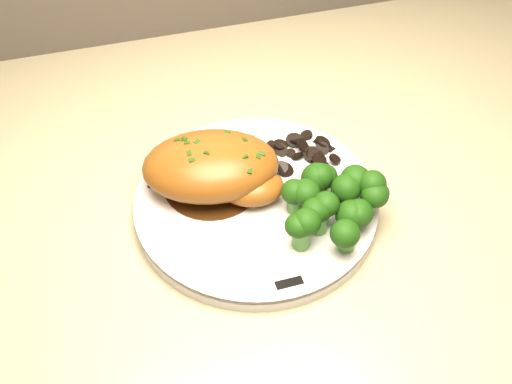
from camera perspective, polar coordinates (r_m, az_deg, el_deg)
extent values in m
cube|color=tan|center=(0.69, -2.21, -1.01)|extent=(2.19, 0.72, 0.03)
cylinder|color=silver|center=(0.66, 0.00, -1.07)|extent=(0.27, 0.27, 0.02)
cube|color=black|center=(0.71, 6.06, 4.13)|extent=(0.02, 0.03, 0.00)
cube|color=black|center=(0.68, -8.91, 1.07)|extent=(0.02, 0.03, 0.00)
cube|color=black|center=(0.59, 2.97, -8.09)|extent=(0.03, 0.01, 0.00)
cylinder|color=#351C09|center=(0.67, -3.93, 0.71)|extent=(0.10, 0.10, 0.00)
ellipsoid|color=brown|center=(0.65, -4.05, 2.34)|extent=(0.15, 0.12, 0.05)
ellipsoid|color=brown|center=(0.64, -0.33, 0.46)|extent=(0.07, 0.06, 0.03)
cube|color=#1E3B0C|center=(0.64, -7.90, 3.74)|extent=(0.01, 0.00, 0.00)
cube|color=#1E3B0C|center=(0.63, -6.44, 4.07)|extent=(0.01, 0.00, 0.00)
cube|color=#1E3B0C|center=(0.63, -4.94, 4.28)|extent=(0.01, 0.00, 0.00)
cube|color=#1E3B0C|center=(0.63, -3.44, 4.38)|extent=(0.01, 0.00, 0.00)
cube|color=#1E3B0C|center=(0.63, -1.93, 4.37)|extent=(0.01, 0.00, 0.00)
cube|color=#1E3B0C|center=(0.64, -0.42, 4.22)|extent=(0.01, 0.00, 0.00)
cylinder|color=black|center=(0.70, 5.65, 3.78)|extent=(0.01, 0.01, 0.01)
cylinder|color=black|center=(0.71, 5.45, 4.17)|extent=(0.01, 0.01, 0.01)
cylinder|color=black|center=(0.71, 5.12, 4.50)|extent=(0.02, 0.02, 0.01)
cylinder|color=black|center=(0.71, 4.63, 4.34)|extent=(0.02, 0.02, 0.01)
cylinder|color=black|center=(0.71, 4.10, 4.54)|extent=(0.02, 0.02, 0.01)
cylinder|color=black|center=(0.71, 3.54, 4.66)|extent=(0.02, 0.01, 0.01)
cylinder|color=black|center=(0.71, 2.96, 4.26)|extent=(0.02, 0.02, 0.01)
cylinder|color=black|center=(0.70, 2.45, 4.23)|extent=(0.02, 0.02, 0.00)
cylinder|color=black|center=(0.70, 2.04, 4.14)|extent=(0.02, 0.02, 0.01)
cylinder|color=black|center=(0.70, 1.75, 3.58)|extent=(0.02, 0.02, 0.01)
cylinder|color=black|center=(0.69, 1.62, 3.43)|extent=(0.02, 0.02, 0.01)
cylinder|color=black|center=(0.69, 1.65, 3.29)|extent=(0.02, 0.02, 0.01)
cylinder|color=black|center=(0.69, 1.84, 2.75)|extent=(0.02, 0.02, 0.01)
cylinder|color=black|center=(0.68, 2.20, 2.69)|extent=(0.02, 0.02, 0.01)
cylinder|color=black|center=(0.68, 2.68, 2.70)|extent=(0.02, 0.02, 0.01)
cylinder|color=black|center=(0.68, 3.22, 2.36)|extent=(0.02, 0.02, 0.01)
cylinder|color=black|center=(0.68, 3.82, 2.53)|extent=(0.02, 0.02, 0.01)
cylinder|color=black|center=(0.68, 4.41, 2.79)|extent=(0.02, 0.02, 0.01)
cylinder|color=black|center=(0.69, 4.91, 2.69)|extent=(0.02, 0.02, 0.01)
cylinder|color=black|center=(0.69, 5.33, 3.08)|extent=(0.03, 0.03, 0.01)
cylinder|color=black|center=(0.69, 5.62, 3.50)|extent=(0.02, 0.03, 0.02)
cylinder|color=black|center=(0.70, 5.70, 3.50)|extent=(0.02, 0.02, 0.01)
cylinder|color=#4E8E3C|center=(0.63, 3.56, -0.89)|extent=(0.02, 0.02, 0.02)
sphere|color=black|center=(0.62, 3.62, 0.06)|extent=(0.03, 0.03, 0.03)
cylinder|color=#4E8E3C|center=(0.65, 5.57, 0.16)|extent=(0.02, 0.02, 0.02)
sphere|color=black|center=(0.64, 5.67, 1.11)|extent=(0.03, 0.03, 0.03)
cylinder|color=#4E8E3C|center=(0.65, 8.20, -0.21)|extent=(0.02, 0.02, 0.02)
sphere|color=black|center=(0.64, 8.34, 0.73)|extent=(0.03, 0.03, 0.03)
cylinder|color=#4E8E3C|center=(0.62, 5.63, -2.72)|extent=(0.02, 0.02, 0.02)
sphere|color=black|center=(0.61, 5.74, -1.78)|extent=(0.03, 0.03, 0.03)
cylinder|color=#4E8E3C|center=(0.63, 8.46, -2.42)|extent=(0.02, 0.02, 0.02)
sphere|color=black|center=(0.61, 8.62, -1.48)|extent=(0.03, 0.03, 0.03)
cylinder|color=#4E8E3C|center=(0.64, 9.88, -1.11)|extent=(0.02, 0.02, 0.02)
sphere|color=black|center=(0.63, 10.06, -0.17)|extent=(0.03, 0.03, 0.03)
cylinder|color=#4E8E3C|center=(0.61, 4.06, -4.10)|extent=(0.02, 0.02, 0.02)
sphere|color=black|center=(0.59, 4.14, -3.17)|extent=(0.03, 0.03, 0.03)
cylinder|color=#4E8E3C|center=(0.61, 8.06, -4.23)|extent=(0.02, 0.02, 0.02)
sphere|color=black|center=(0.60, 8.21, -3.30)|extent=(0.03, 0.03, 0.03)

